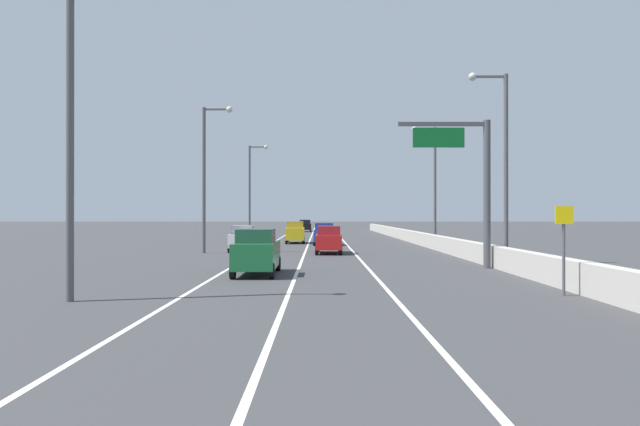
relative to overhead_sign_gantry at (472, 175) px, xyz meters
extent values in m
plane|color=#38383A|center=(-6.79, 37.34, -4.73)|extent=(320.00, 320.00, 0.00)
cube|color=silver|center=(-12.29, 28.34, -4.73)|extent=(0.16, 130.00, 0.00)
cube|color=silver|center=(-8.79, 28.34, -4.73)|extent=(0.16, 130.00, 0.00)
cube|color=silver|center=(-5.29, 28.34, -4.73)|extent=(0.16, 130.00, 0.00)
cube|color=#B2ADA3|center=(1.34, 13.34, -4.18)|extent=(0.60, 120.00, 1.10)
cylinder|color=#47474C|center=(0.74, 0.02, -0.98)|extent=(0.36, 0.36, 7.50)
cube|color=#47474C|center=(-1.51, 0.02, 2.57)|extent=(4.50, 0.20, 0.20)
cube|color=#0C5923|center=(-1.73, -0.10, 1.87)|extent=(2.60, 0.10, 1.00)
cylinder|color=#4C4C51|center=(0.44, -10.05, -3.53)|extent=(0.10, 0.10, 2.40)
cube|color=yellow|center=(0.44, -10.09, -2.03)|extent=(0.60, 0.04, 0.60)
cylinder|color=#4C4C51|center=(2.32, 1.96, 0.43)|extent=(0.24, 0.24, 10.30)
cube|color=#4C4C51|center=(1.42, 1.96, 5.43)|extent=(1.80, 0.12, 0.12)
sphere|color=beige|center=(0.52, 1.96, 5.43)|extent=(0.44, 0.44, 0.44)
cylinder|color=#4C4C51|center=(2.28, 21.27, 0.43)|extent=(0.24, 0.24, 10.30)
cube|color=#4C4C51|center=(1.38, 21.27, 5.43)|extent=(1.80, 0.12, 0.12)
sphere|color=beige|center=(0.48, 21.27, 5.43)|extent=(0.44, 0.44, 0.44)
cylinder|color=#4C4C51|center=(-15.53, -11.36, 0.43)|extent=(0.24, 0.24, 10.30)
cylinder|color=#4C4C51|center=(-15.93, 11.82, 0.43)|extent=(0.24, 0.24, 10.30)
cube|color=#4C4C51|center=(-15.03, 11.82, 5.43)|extent=(1.80, 0.12, 0.12)
sphere|color=beige|center=(-14.13, 11.82, 5.43)|extent=(0.44, 0.44, 0.44)
cylinder|color=#4C4C51|center=(-15.48, 35.00, 0.43)|extent=(0.24, 0.24, 10.30)
cube|color=#4C4C51|center=(-14.58, 35.00, 5.43)|extent=(1.80, 0.12, 0.12)
sphere|color=beige|center=(-13.68, 35.00, 5.43)|extent=(0.44, 0.44, 0.44)
cube|color=#196033|center=(-10.57, -3.12, -3.82)|extent=(1.81, 4.64, 1.14)
cube|color=#1C4633|center=(-10.57, -3.59, -2.95)|extent=(1.59, 2.09, 0.60)
cylinder|color=black|center=(-11.38, -1.25, -4.39)|extent=(0.22, 0.68, 0.68)
cylinder|color=black|center=(-9.74, -1.26, -4.39)|extent=(0.22, 0.68, 0.68)
cylinder|color=black|center=(-11.39, -4.99, -4.39)|extent=(0.22, 0.68, 0.68)
cylinder|color=black|center=(-9.75, -4.99, -4.39)|extent=(0.22, 0.68, 0.68)
cube|color=red|center=(-7.10, 11.28, -3.89)|extent=(1.82, 4.42, 0.99)
cube|color=maroon|center=(-7.11, 10.84, -3.10)|extent=(1.57, 2.00, 0.60)
cylinder|color=black|center=(-7.86, 13.04, -4.39)|extent=(0.23, 0.68, 0.68)
cylinder|color=black|center=(-6.28, 13.01, -4.39)|extent=(0.23, 0.68, 0.68)
cylinder|color=black|center=(-7.92, 9.55, -4.39)|extent=(0.23, 0.68, 0.68)
cylinder|color=black|center=(-6.33, 9.52, -4.39)|extent=(0.23, 0.68, 0.68)
cube|color=white|center=(-13.39, 13.80, -3.90)|extent=(1.80, 4.52, 0.97)
cube|color=#96969E|center=(-13.38, 13.35, -3.12)|extent=(1.55, 2.05, 0.60)
cylinder|color=black|center=(-14.20, 15.58, -4.39)|extent=(0.23, 0.68, 0.68)
cylinder|color=black|center=(-12.64, 15.61, -4.39)|extent=(0.23, 0.68, 0.68)
cylinder|color=black|center=(-14.14, 11.99, -4.39)|extent=(0.23, 0.68, 0.68)
cylinder|color=black|center=(-12.58, 12.02, -4.39)|extent=(0.23, 0.68, 0.68)
cube|color=black|center=(-10.07, 63.05, -3.91)|extent=(1.99, 4.15, 0.96)
cube|color=black|center=(-10.06, 62.64, -3.13)|extent=(1.71, 1.89, 0.60)
cylinder|color=black|center=(-10.98, 64.63, -4.39)|extent=(0.24, 0.69, 0.68)
cylinder|color=black|center=(-9.25, 64.68, -4.39)|extent=(0.24, 0.69, 0.68)
cylinder|color=black|center=(-10.90, 61.43, -4.39)|extent=(0.24, 0.69, 0.68)
cylinder|color=black|center=(-9.17, 61.47, -4.39)|extent=(0.24, 0.69, 0.68)
cube|color=#1E389E|center=(-7.33, 22.58, -3.87)|extent=(1.87, 4.04, 1.03)
cube|color=navy|center=(-7.34, 22.18, -3.06)|extent=(1.61, 1.83, 0.60)
cylinder|color=black|center=(-8.12, 24.15, -4.39)|extent=(0.23, 0.68, 0.68)
cylinder|color=black|center=(-6.49, 24.12, -4.39)|extent=(0.23, 0.68, 0.68)
cylinder|color=black|center=(-8.18, 21.04, -4.39)|extent=(0.23, 0.68, 0.68)
cylinder|color=black|center=(-6.55, 21.01, -4.39)|extent=(0.23, 0.68, 0.68)
cube|color=gold|center=(-10.06, 26.12, -3.82)|extent=(1.84, 4.82, 1.14)
cube|color=olive|center=(-10.05, 25.65, -2.95)|extent=(1.57, 2.19, 0.60)
cylinder|color=black|center=(-10.89, 28.04, -4.39)|extent=(0.24, 0.69, 0.68)
cylinder|color=black|center=(-9.33, 28.08, -4.39)|extent=(0.24, 0.69, 0.68)
cylinder|color=black|center=(-10.79, 24.17, -4.39)|extent=(0.24, 0.69, 0.68)
cylinder|color=black|center=(-9.23, 24.21, -4.39)|extent=(0.24, 0.69, 0.68)
camera|label=1|loc=(-7.71, -29.69, -2.01)|focal=33.00mm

